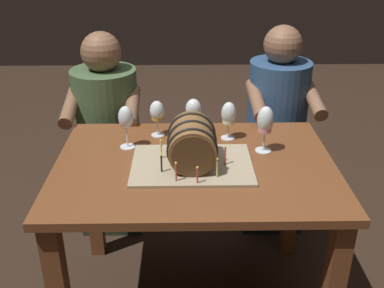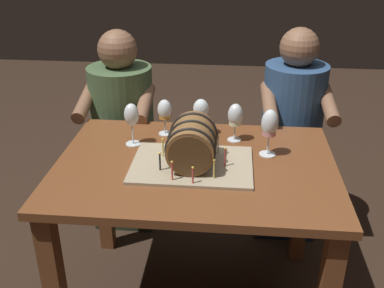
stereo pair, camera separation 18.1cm
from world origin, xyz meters
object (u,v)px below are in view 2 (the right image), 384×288
at_px(wine_glass_amber, 165,111).
at_px(wine_glass_empty, 132,116).
at_px(person_seated_left, 124,137).
at_px(wine_glass_white, 235,117).
at_px(barrel_cake, 192,147).
at_px(wine_glass_red, 201,111).
at_px(wine_glass_rose, 270,125).
at_px(person_seated_right, 289,144).
at_px(dining_table, 195,189).

height_order(wine_glass_amber, wine_glass_empty, wine_glass_empty).
bearing_deg(person_seated_left, wine_glass_white, -33.37).
height_order(barrel_cake, person_seated_left, person_seated_left).
bearing_deg(wine_glass_amber, person_seated_left, 128.78).
bearing_deg(barrel_cake, wine_glass_red, 87.56).
bearing_deg(wine_glass_white, wine_glass_red, 162.60).
height_order(wine_glass_white, person_seated_left, person_seated_left).
xyz_separation_m(wine_glass_rose, person_seated_right, (0.17, 0.54, -0.34)).
bearing_deg(wine_glass_amber, barrel_cake, -62.65).
height_order(dining_table, person_seated_right, person_seated_right).
height_order(wine_glass_amber, person_seated_left, person_seated_left).
height_order(barrel_cake, person_seated_right, person_seated_right).
xyz_separation_m(wine_glass_empty, wine_glass_white, (0.45, 0.08, -0.02)).
distance_m(wine_glass_amber, wine_glass_rose, 0.50).
distance_m(barrel_cake, wine_glass_amber, 0.34).
bearing_deg(wine_glass_rose, wine_glass_amber, 160.12).
relative_size(wine_glass_empty, wine_glass_rose, 0.94).
xyz_separation_m(wine_glass_empty, person_seated_left, (-0.17, 0.50, -0.34)).
bearing_deg(wine_glass_empty, barrel_cake, -32.17).
relative_size(wine_glass_red, wine_glass_empty, 0.90).
bearing_deg(wine_glass_red, wine_glass_amber, -176.16).
height_order(wine_glass_white, person_seated_right, person_seated_right).
bearing_deg(barrel_cake, dining_table, 63.58).
relative_size(wine_glass_red, wine_glass_amber, 1.02).
height_order(dining_table, wine_glass_white, wine_glass_white).
relative_size(wine_glass_red, person_seated_left, 0.15).
height_order(wine_glass_rose, person_seated_right, person_seated_right).
height_order(wine_glass_empty, wine_glass_rose, wine_glass_rose).
bearing_deg(wine_glass_amber, wine_glass_empty, -136.40).
bearing_deg(person_seated_left, dining_table, -54.24).
bearing_deg(wine_glass_rose, person_seated_left, 144.74).
relative_size(person_seated_left, person_seated_right, 0.98).
distance_m(dining_table, barrel_cake, 0.22).
bearing_deg(wine_glass_red, dining_table, -90.23).
bearing_deg(wine_glass_amber, wine_glass_red, 3.84).
height_order(wine_glass_empty, person_seated_left, person_seated_left).
xyz_separation_m(wine_glass_amber, wine_glass_white, (0.32, -0.04, 0.00)).
height_order(wine_glass_red, wine_glass_amber, wine_glass_red).
xyz_separation_m(dining_table, wine_glass_rose, (0.30, 0.11, 0.26)).
distance_m(dining_table, wine_glass_white, 0.37).
bearing_deg(person_seated_right, barrel_cake, -125.47).
xyz_separation_m(dining_table, barrel_cake, (-0.01, -0.02, 0.21)).
relative_size(wine_glass_rose, person_seated_left, 0.18).
bearing_deg(wine_glass_empty, wine_glass_red, 24.20).
distance_m(wine_glass_empty, person_seated_right, 0.97).
distance_m(dining_table, person_seated_left, 0.80).
bearing_deg(wine_glass_rose, barrel_cake, -157.44).
distance_m(wine_glass_red, person_seated_left, 0.68).
distance_m(barrel_cake, person_seated_left, 0.86).
distance_m(wine_glass_amber, wine_glass_white, 0.33).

